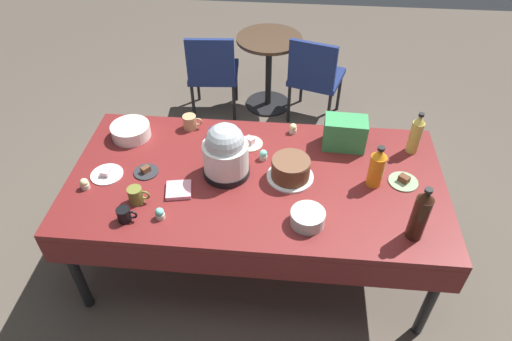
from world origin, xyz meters
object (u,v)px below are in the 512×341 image
object	(u,v)px
dessert_plate_sage	(403,181)
maroon_chair_right	(315,74)
potluck_table	(256,184)
soda_bottle_orange_juice	(377,167)
maroon_chair_left	(213,70)
dessert_plate_cream	(250,143)
soda_carton	(345,133)
glass_salad_bowl	(308,218)
frosted_layer_cake	(291,169)
coffee_mug_navy	(215,135)
dessert_plate_charcoal	(146,171)
coffee_mug_black	(125,215)
cupcake_rose	(293,128)
round_cafe_table	(269,60)
soda_bottle_ginger_ale	(416,134)
cupcake_berry	(85,184)
soda_bottle_cola	(420,215)
dessert_plate_white	(107,174)
coffee_mug_tan	(190,122)
ceramic_snack_bowl	(131,131)
cupcake_vanilla	(160,214)
coffee_mug_olive	(136,195)
cupcake_lemon	(263,155)
slow_cooker	(226,152)

from	to	relation	value
dessert_plate_sage	maroon_chair_right	bearing A→B (deg)	106.24
potluck_table	soda_bottle_orange_juice	distance (m)	0.70
soda_bottle_orange_juice	maroon_chair_left	xyz separation A→B (m)	(-1.22, 1.66, -0.38)
dessert_plate_cream	soda_carton	world-z (taller)	soda_carton
glass_salad_bowl	soda_bottle_orange_juice	distance (m)	0.51
glass_salad_bowl	soda_carton	size ratio (longest dim) A/B	0.71
frosted_layer_cake	coffee_mug_navy	world-z (taller)	frosted_layer_cake
frosted_layer_cake	dessert_plate_charcoal	world-z (taller)	frosted_layer_cake
dessert_plate_sage	coffee_mug_black	bearing A→B (deg)	-164.15
cupcake_rose	round_cafe_table	xyz separation A→B (m)	(-0.25, 1.44, -0.28)
dessert_plate_sage	dessert_plate_cream	distance (m)	0.96
glass_salad_bowl	soda_bottle_orange_juice	xyz separation A→B (m)	(0.38, 0.34, 0.08)
coffee_mug_black	soda_bottle_ginger_ale	bearing A→B (deg)	24.34
frosted_layer_cake	dessert_plate_sage	distance (m)	0.66
cupcake_berry	soda_bottle_cola	size ratio (longest dim) A/B	0.20
maroon_chair_right	soda_carton	bearing A→B (deg)	-83.73
dessert_plate_cream	soda_bottle_orange_juice	distance (m)	0.81
dessert_plate_white	coffee_mug_tan	world-z (taller)	coffee_mug_tan
glass_salad_bowl	soda_bottle_cola	distance (m)	0.56
ceramic_snack_bowl	cupcake_vanilla	size ratio (longest dim) A/B	3.69
ceramic_snack_bowl	dessert_plate_cream	xyz separation A→B (m)	(0.78, -0.01, -0.03)
soda_bottle_ginger_ale	round_cafe_table	bearing A→B (deg)	122.57
soda_bottle_orange_juice	maroon_chair_right	distance (m)	1.73
ceramic_snack_bowl	dessert_plate_cream	world-z (taller)	ceramic_snack_bowl
dessert_plate_white	dessert_plate_cream	world-z (taller)	dessert_plate_cream
soda_bottle_ginger_ale	soda_carton	world-z (taller)	soda_bottle_ginger_ale
dessert_plate_charcoal	cupcake_berry	size ratio (longest dim) A/B	2.17
soda_bottle_cola	coffee_mug_navy	world-z (taller)	soda_bottle_cola
dessert_plate_white	glass_salad_bowl	bearing A→B (deg)	-12.81
dessert_plate_sage	coffee_mug_navy	xyz separation A→B (m)	(-1.15, 0.30, 0.03)
dessert_plate_cream	coffee_mug_olive	bearing A→B (deg)	-135.44
cupcake_vanilla	maroon_chair_left	size ratio (longest dim) A/B	0.08
dessert_plate_charcoal	maroon_chair_right	size ratio (longest dim) A/B	0.17
soda_bottle_orange_juice	soda_bottle_ginger_ale	distance (m)	0.42
potluck_table	coffee_mug_tan	distance (m)	0.66
glass_salad_bowl	cupcake_rose	size ratio (longest dim) A/B	2.72
dessert_plate_cream	soda_carton	xyz separation A→B (m)	(0.59, 0.04, 0.09)
cupcake_lemon	maroon_chair_left	distance (m)	1.63
potluck_table	frosted_layer_cake	xyz separation A→B (m)	(0.20, 0.01, 0.13)
potluck_table	maroon_chair_right	xyz separation A→B (m)	(0.38, 1.67, -0.20)
dessert_plate_sage	cupcake_lemon	bearing A→B (deg)	170.75
soda_bottle_cola	cupcake_rose	bearing A→B (deg)	128.05
soda_bottle_cola	coffee_mug_olive	world-z (taller)	soda_bottle_cola
slow_cooker	cupcake_lemon	size ratio (longest dim) A/B	5.13
glass_salad_bowl	coffee_mug_olive	size ratio (longest dim) A/B	1.49
slow_cooker	coffee_mug_tan	xyz separation A→B (m)	(-0.30, 0.42, -0.11)
coffee_mug_black	maroon_chair_left	size ratio (longest dim) A/B	0.13
dessert_plate_white	coffee_mug_black	size ratio (longest dim) A/B	1.73
soda_carton	cupcake_vanilla	bearing A→B (deg)	-141.92
ceramic_snack_bowl	coffee_mug_navy	world-z (taller)	ceramic_snack_bowl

